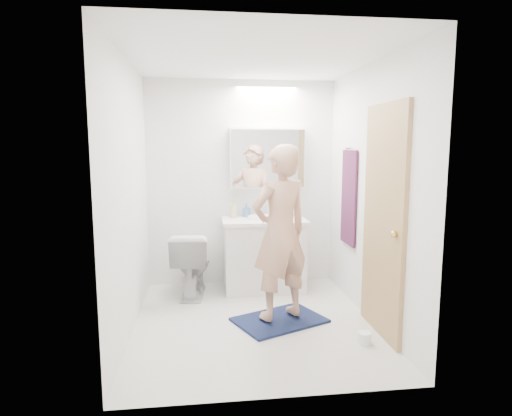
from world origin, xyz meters
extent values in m
plane|color=silver|center=(0.00, 0.00, 0.00)|extent=(2.50, 2.50, 0.00)
plane|color=white|center=(0.00, 0.00, 2.40)|extent=(2.50, 2.50, 0.00)
plane|color=white|center=(0.00, 1.25, 1.20)|extent=(2.50, 0.00, 2.50)
plane|color=white|center=(0.00, -1.25, 1.20)|extent=(2.50, 0.00, 2.50)
plane|color=white|center=(-1.10, 0.00, 1.20)|extent=(0.00, 2.50, 2.50)
plane|color=white|center=(1.10, 0.00, 1.20)|extent=(0.00, 2.50, 2.50)
cube|color=silver|center=(0.23, 0.96, 0.39)|extent=(0.90, 0.55, 0.78)
cube|color=white|center=(0.23, 0.96, 0.80)|extent=(0.95, 0.58, 0.04)
cylinder|color=white|center=(0.23, 0.99, 0.84)|extent=(0.36, 0.36, 0.03)
cylinder|color=white|center=(0.23, 1.19, 0.90)|extent=(0.02, 0.02, 0.16)
cube|color=white|center=(0.30, 1.18, 1.50)|extent=(0.88, 0.14, 0.70)
cube|color=silver|center=(0.30, 1.10, 1.50)|extent=(0.84, 0.01, 0.66)
imported|color=silver|center=(-0.59, 0.85, 0.36)|extent=(0.47, 0.74, 0.72)
cube|color=#141F3F|center=(0.24, -0.01, 0.01)|extent=(0.95, 0.83, 0.02)
imported|color=tan|center=(0.24, -0.01, 0.85)|extent=(0.69, 0.59, 1.61)
cube|color=tan|center=(1.08, -0.35, 1.00)|extent=(0.04, 0.80, 2.00)
sphere|color=gold|center=(1.04, -0.65, 0.95)|extent=(0.06, 0.06, 0.06)
cube|color=#121E39|center=(1.08, 0.55, 1.10)|extent=(0.02, 0.42, 1.00)
cylinder|color=silver|center=(1.07, 0.55, 1.62)|extent=(0.07, 0.02, 0.02)
imported|color=#CFC186|center=(-0.10, 1.11, 0.92)|extent=(0.09, 0.09, 0.20)
imported|color=#4E75A8|center=(0.05, 1.15, 0.90)|extent=(0.10, 0.10, 0.15)
imported|color=#3B58B2|center=(0.50, 1.12, 0.87)|extent=(0.14, 0.14, 0.10)
cylinder|color=white|center=(0.86, -0.56, 0.05)|extent=(0.11, 0.11, 0.10)
camera|label=1|loc=(-0.46, -3.85, 1.64)|focal=30.45mm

